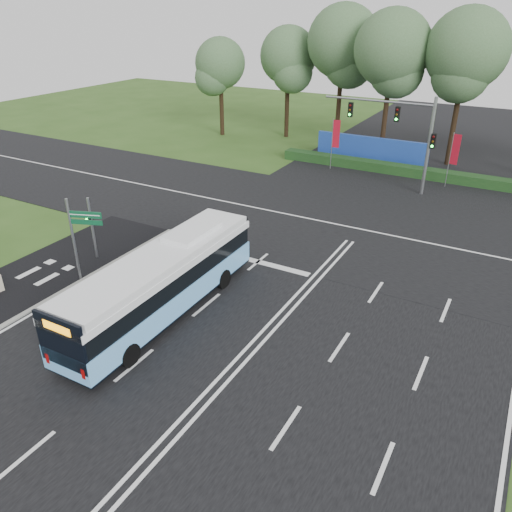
{
  "coord_description": "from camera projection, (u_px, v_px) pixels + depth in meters",
  "views": [
    {
      "loc": [
        8.39,
        -16.17,
        12.67
      ],
      "look_at": [
        -1.75,
        2.0,
        2.11
      ],
      "focal_mm": 35.0,
      "sensor_mm": 36.0,
      "label": 1
    }
  ],
  "objects": [
    {
      "name": "ground",
      "position": [
        269.0,
        325.0,
        21.97
      ],
      "size": [
        120.0,
        120.0,
        0.0
      ],
      "primitive_type": "plane",
      "color": "#30501A",
      "rests_on": "ground"
    },
    {
      "name": "road_main",
      "position": [
        269.0,
        325.0,
        21.96
      ],
      "size": [
        20.0,
        120.0,
        0.04
      ],
      "primitive_type": "cube",
      "color": "black",
      "rests_on": "ground"
    },
    {
      "name": "road_cross",
      "position": [
        358.0,
        229.0,
        31.3
      ],
      "size": [
        120.0,
        14.0,
        0.05
      ],
      "primitive_type": "cube",
      "color": "black",
      "rests_on": "ground"
    },
    {
      "name": "bike_path",
      "position": [
        21.0,
        285.0,
        25.06
      ],
      "size": [
        5.0,
        18.0,
        0.06
      ],
      "primitive_type": "cube",
      "color": "black",
      "rests_on": "ground"
    },
    {
      "name": "kerb_strip",
      "position": [
        54.0,
        297.0,
        24.0
      ],
      "size": [
        0.25,
        18.0,
        0.12
      ],
      "primitive_type": "cube",
      "color": "gray",
      "rests_on": "ground"
    },
    {
      "name": "city_bus",
      "position": [
        162.0,
        282.0,
        22.09
      ],
      "size": [
        2.54,
        11.43,
        3.28
      ],
      "rotation": [
        0.0,
        0.0,
        0.01
      ],
      "color": "#6CB8FC",
      "rests_on": "ground"
    },
    {
      "name": "pedestrian_signal",
      "position": [
        91.0,
        226.0,
        26.9
      ],
      "size": [
        0.3,
        0.42,
        3.54
      ],
      "rotation": [
        0.0,
        0.0,
        -0.07
      ],
      "color": "gray",
      "rests_on": "ground"
    },
    {
      "name": "street_sign",
      "position": [
        79.0,
        231.0,
        24.33
      ],
      "size": [
        1.62,
        0.68,
        4.41
      ],
      "rotation": [
        0.0,
        0.0,
        0.36
      ],
      "color": "gray",
      "rests_on": "ground"
    },
    {
      "name": "banner_flag_left",
      "position": [
        335.0,
        137.0,
        41.38
      ],
      "size": [
        0.62,
        0.16,
        4.26
      ],
      "rotation": [
        0.0,
        0.0,
        0.18
      ],
      "color": "gray",
      "rests_on": "ground"
    },
    {
      "name": "banner_flag_mid",
      "position": [
        454.0,
        152.0,
        37.09
      ],
      "size": [
        0.61,
        0.17,
        4.22
      ],
      "rotation": [
        0.0,
        0.0,
        -0.21
      ],
      "color": "gray",
      "rests_on": "ground"
    },
    {
      "name": "traffic_light_gantry",
      "position": [
        405.0,
        128.0,
        35.73
      ],
      "size": [
        8.41,
        0.28,
        7.0
      ],
      "color": "gray",
      "rests_on": "ground"
    },
    {
      "name": "hedge",
      "position": [
        408.0,
        171.0,
        40.87
      ],
      "size": [
        22.0,
        1.2,
        0.8
      ],
      "primitive_type": "cube",
      "color": "#133616",
      "rests_on": "ground"
    },
    {
      "name": "blue_hoarding",
      "position": [
        371.0,
        149.0,
        44.24
      ],
      "size": [
        10.0,
        0.3,
        2.2
      ],
      "primitive_type": "cube",
      "color": "#1D41A0",
      "rests_on": "ground"
    },
    {
      "name": "eucalyptus_row",
      "position": [
        403.0,
        55.0,
        42.73
      ],
      "size": [
        41.36,
        8.94,
        12.89
      ],
      "color": "black",
      "rests_on": "ground"
    }
  ]
}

